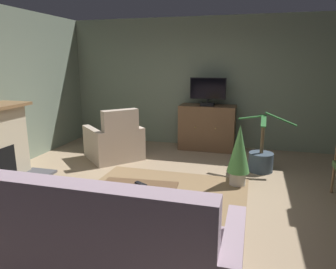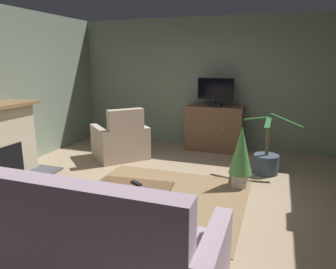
{
  "view_description": "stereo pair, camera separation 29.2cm",
  "coord_description": "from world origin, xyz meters",
  "views": [
    {
      "loc": [
        1.07,
        -3.94,
        1.88
      ],
      "look_at": [
        -0.07,
        0.17,
        0.86
      ],
      "focal_mm": 33.3,
      "sensor_mm": 36.0,
      "label": 1
    },
    {
      "loc": [
        1.35,
        -3.85,
        1.88
      ],
      "look_at": [
        -0.07,
        0.17,
        0.86
      ],
      "focal_mm": 33.3,
      "sensor_mm": 36.0,
      "label": 2
    }
  ],
  "objects": [
    {
      "name": "cat",
      "position": [
        -1.59,
        -0.27,
        0.1
      ],
      "size": [
        0.67,
        0.29,
        0.21
      ],
      "color": "beige",
      "rests_on": "ground_plane"
    },
    {
      "name": "television",
      "position": [
        0.13,
        2.51,
        1.26
      ],
      "size": [
        0.74,
        0.2,
        0.58
      ],
      "color": "black",
      "rests_on": "tv_cabinet"
    },
    {
      "name": "rug_central",
      "position": [
        -0.1,
        -0.1,
        0.01
      ],
      "size": [
        2.32,
        2.11,
        0.01
      ],
      "primitive_type": "cube",
      "color": "#8E704C",
      "rests_on": "ground_plane"
    },
    {
      "name": "potted_plant_on_hearth_side",
      "position": [
        1.25,
        1.43,
        0.22
      ],
      "size": [
        0.94,
        1.01,
        1.04
      ],
      "color": "#3D4C5B",
      "rests_on": "ground_plane"
    },
    {
      "name": "wall_back",
      "position": [
        0.0,
        2.91,
        1.39
      ],
      "size": [
        6.71,
        0.1,
        2.78
      ],
      "primitive_type": "cube",
      "color": "gray",
      "rests_on": "ground_plane"
    },
    {
      "name": "potted_plant_tall_palm_by_window",
      "position": [
        0.9,
        0.68,
        0.52
      ],
      "size": [
        0.34,
        0.34,
        0.95
      ],
      "color": "beige",
      "rests_on": "ground_plane"
    },
    {
      "name": "armchair_near_window",
      "position": [
        -1.49,
        1.4,
        0.32
      ],
      "size": [
        1.3,
        1.3,
        1.01
      ],
      "color": "#C6B29E",
      "rests_on": "ground_plane"
    },
    {
      "name": "sofa_floral",
      "position": [
        -0.06,
        -1.88,
        0.34
      ],
      "size": [
        2.24,
        0.88,
        1.04
      ],
      "color": "#AD93A3",
      "rests_on": "ground_plane"
    },
    {
      "name": "ground_plane",
      "position": [
        0.0,
        0.0,
        -0.02
      ],
      "size": [
        6.71,
        6.32,
        0.04
      ],
      "primitive_type": "cube",
      "color": "tan"
    },
    {
      "name": "coffee_table",
      "position": [
        -0.18,
        -0.78,
        0.38
      ],
      "size": [
        0.94,
        0.57,
        0.44
      ],
      "color": "brown",
      "rests_on": "ground_plane"
    },
    {
      "name": "tv_cabinet",
      "position": [
        0.13,
        2.56,
        0.45
      ],
      "size": [
        1.17,
        0.56,
        0.95
      ],
      "color": "#4A3523",
      "rests_on": "ground_plane"
    },
    {
      "name": "tv_remote",
      "position": [
        -0.16,
        -0.71,
        0.45
      ],
      "size": [
        0.17,
        0.13,
        0.02
      ],
      "primitive_type": "cube",
      "rotation": [
        0.0,
        0.0,
        5.77
      ],
      "color": "black",
      "rests_on": "coffee_table"
    }
  ]
}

